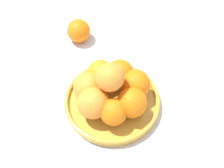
% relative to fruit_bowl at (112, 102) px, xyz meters
% --- Properties ---
extents(ground_plane, '(4.00, 4.00, 0.00)m').
position_rel_fruit_bowl_xyz_m(ground_plane, '(0.00, 0.00, -0.01)').
color(ground_plane, silver).
extents(fruit_bowl, '(0.26, 0.26, 0.03)m').
position_rel_fruit_bowl_xyz_m(fruit_bowl, '(0.00, 0.00, 0.00)').
color(fruit_bowl, gold).
rests_on(fruit_bowl, ground_plane).
extents(orange_pile, '(0.20, 0.20, 0.13)m').
position_rel_fruit_bowl_xyz_m(orange_pile, '(-0.00, -0.00, 0.06)').
color(orange_pile, orange).
rests_on(orange_pile, fruit_bowl).
extents(stray_orange, '(0.07, 0.07, 0.07)m').
position_rel_fruit_bowl_xyz_m(stray_orange, '(-0.27, 0.03, 0.02)').
color(stray_orange, orange).
rests_on(stray_orange, ground_plane).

